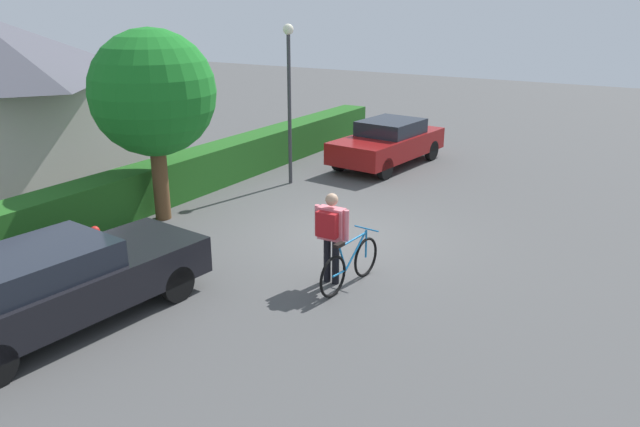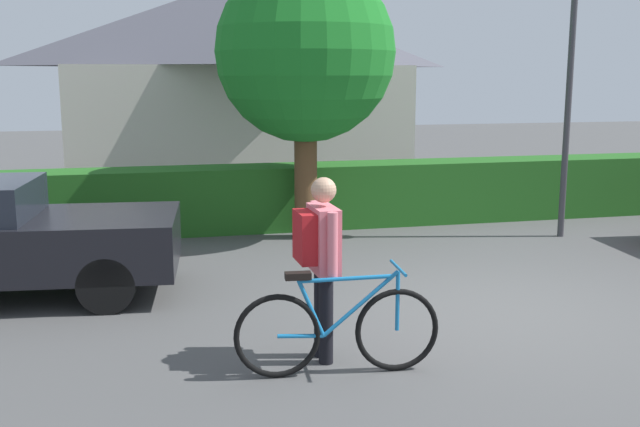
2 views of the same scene
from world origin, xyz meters
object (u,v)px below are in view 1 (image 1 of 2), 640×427
(tree_kerbside, at_px, (153,94))
(fire_hydrant, at_px, (97,246))
(street_lamp, at_px, (289,83))
(parked_car_far, at_px, (388,142))
(person_rider, at_px, (331,230))
(parked_car_near, at_px, (59,283))
(bicycle, at_px, (350,265))

(tree_kerbside, height_order, fire_hydrant, tree_kerbside)
(street_lamp, xyz_separation_m, fire_hydrant, (-6.68, -0.05, -2.34))
(street_lamp, xyz_separation_m, tree_kerbside, (-4.02, 0.89, 0.14))
(street_lamp, bearing_deg, parked_car_far, -24.26)
(street_lamp, bearing_deg, fire_hydrant, -179.57)
(parked_car_far, xyz_separation_m, person_rider, (-8.25, -2.77, 0.30))
(parked_car_far, distance_m, person_rider, 8.70)
(parked_car_near, height_order, street_lamp, street_lamp)
(person_rider, distance_m, street_lamp, 6.79)
(bicycle, bearing_deg, parked_car_far, 20.93)
(parked_car_near, height_order, bicycle, parked_car_near)
(parked_car_near, height_order, tree_kerbside, tree_kerbside)
(street_lamp, height_order, tree_kerbside, tree_kerbside)
(bicycle, bearing_deg, parked_car_near, 138.60)
(parked_car_far, xyz_separation_m, tree_kerbside, (-7.25, 2.34, 2.17))
(parked_car_near, bearing_deg, tree_kerbside, 27.43)
(tree_kerbside, bearing_deg, parked_car_far, -17.89)
(parked_car_far, relative_size, person_rider, 2.59)
(bicycle, height_order, street_lamp, street_lamp)
(parked_car_near, relative_size, street_lamp, 1.10)
(person_rider, bearing_deg, bicycle, -78.18)
(fire_hydrant, bearing_deg, parked_car_far, -8.07)
(parked_car_near, height_order, fire_hydrant, parked_car_near)
(bicycle, relative_size, fire_hydrant, 2.21)
(parked_car_near, distance_m, fire_hydrant, 2.32)
(parked_car_far, distance_m, tree_kerbside, 7.92)
(tree_kerbside, bearing_deg, fire_hydrant, -160.59)
(parked_car_far, bearing_deg, person_rider, -161.42)
(bicycle, xyz_separation_m, tree_kerbside, (0.93, 5.47, 2.49))
(bicycle, bearing_deg, tree_kerbside, 80.39)
(bicycle, xyz_separation_m, person_rider, (-0.07, 0.36, 0.62))
(fire_hydrant, bearing_deg, street_lamp, 0.43)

